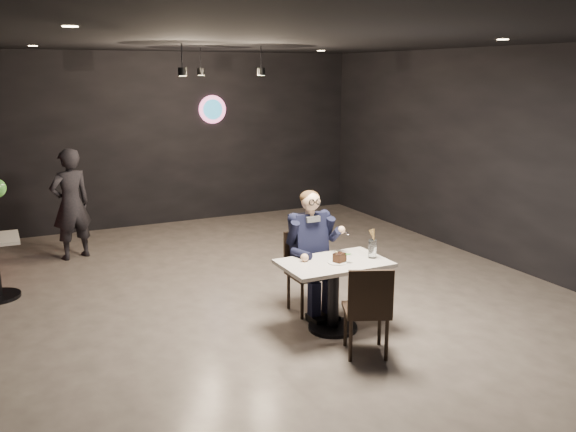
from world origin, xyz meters
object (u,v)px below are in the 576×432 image
main_table (333,296)px  chair_far (309,273)px  passerby (71,204)px  sundae_glass (372,249)px  chair_near (366,308)px  seated_man (309,251)px

main_table → chair_far: bearing=90.0°
main_table → passerby: 4.43m
main_table → passerby: size_ratio=0.68×
chair_far → sundae_glass: size_ratio=4.73×
chair_near → passerby: bearing=138.5°
chair_near → sundae_glass: bearing=75.8°
seated_man → passerby: passerby is taller
main_table → seated_man: bearing=90.0°
chair_near → passerby: 4.98m
seated_man → chair_far: bearing=-90.0°
main_table → seated_man: size_ratio=0.76×
main_table → passerby: bearing=118.8°
main_table → passerby: (-2.12, 3.87, 0.43)m
sundae_glass → chair_near: bearing=-127.4°
chair_near → passerby: size_ratio=0.57×
chair_far → seated_man: (0.00, 0.00, 0.26)m
main_table → chair_near: bearing=-90.0°
main_table → seated_man: 0.65m
main_table → chair_far: (0.00, 0.55, 0.09)m
sundae_glass → passerby: passerby is taller
main_table → chair_near: chair_near is taller
chair_far → passerby: passerby is taller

